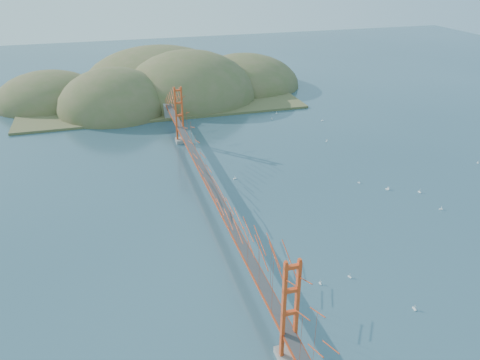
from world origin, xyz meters
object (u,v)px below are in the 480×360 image
object	(u,v)px
sailboat_1	(387,189)
sailboat_2	(441,209)
bridge	(213,169)
sailboat_0	(320,283)

from	to	relation	value
sailboat_1	sailboat_2	bearing A→B (deg)	-62.56
sailboat_2	bridge	bearing A→B (deg)	164.12
sailboat_2	sailboat_0	bearing A→B (deg)	-156.52
sailboat_1	sailboat_0	bearing A→B (deg)	-137.74
bridge	sailboat_2	size ratio (longest dim) A/B	149.16
sailboat_0	sailboat_2	distance (m)	27.87
sailboat_1	sailboat_2	world-z (taller)	sailboat_1
sailboat_0	sailboat_1	distance (m)	28.76
sailboat_0	sailboat_2	xyz separation A→B (m)	(25.56, 11.11, 0.00)
sailboat_0	sailboat_2	size ratio (longest dim) A/B	0.98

